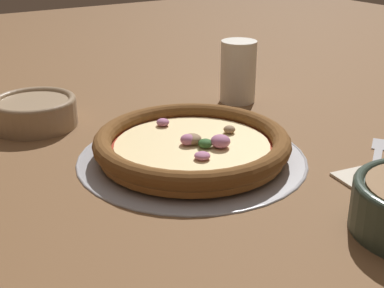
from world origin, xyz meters
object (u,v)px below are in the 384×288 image
at_px(pizza_tray, 192,157).
at_px(bowl_near, 35,111).
at_px(pizza, 192,144).
at_px(fork, 378,156).
at_px(drinking_cup, 238,72).

height_order(pizza_tray, bowl_near, bowl_near).
distance_m(pizza_tray, bowl_near, 0.30).
distance_m(pizza, bowl_near, 0.30).
relative_size(bowl_near, fork, 0.99).
xyz_separation_m(pizza, fork, (0.24, -0.14, -0.02)).
bearing_deg(fork, pizza, 112.42).
xyz_separation_m(bowl_near, fork, (0.39, -0.41, -0.03)).
distance_m(pizza, fork, 0.28).
bearing_deg(drinking_cup, fork, -87.00).
relative_size(pizza_tray, pizza, 1.17).
bearing_deg(pizza, fork, -31.08).
xyz_separation_m(drinking_cup, fork, (0.02, -0.33, -0.06)).
height_order(drinking_cup, fork, drinking_cup).
distance_m(drinking_cup, fork, 0.33).
bearing_deg(drinking_cup, pizza_tray, -140.29).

